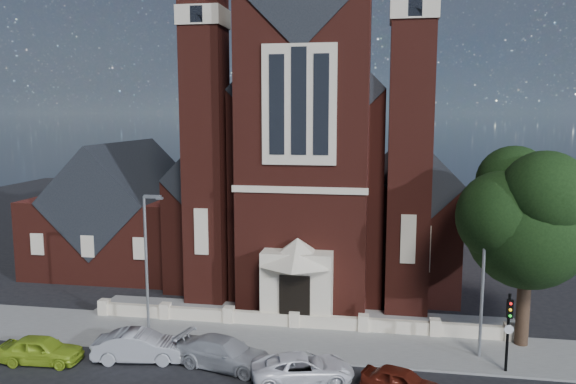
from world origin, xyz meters
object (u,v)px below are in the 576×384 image
traffic_signal (509,323)px  car_silver_b (224,353)px  street_tree (532,221)px  car_silver_a (140,346)px  street_lamp_right (485,272)px  parish_hall (125,217)px  street_lamp_left (148,257)px  church (325,164)px  car_lime_van (41,350)px  car_dark_red (402,382)px  car_white_suv (303,368)px

traffic_signal → car_silver_b: size_ratio=0.79×
street_tree → car_silver_a: 21.21m
car_silver_a → street_lamp_right: bearing=-88.5°
parish_hall → street_lamp_left: parish_hall is taller
church → street_tree: 21.38m
street_lamp_left → car_lime_van: street_lamp_left is taller
street_lamp_left → car_lime_van: 6.99m
car_lime_van → car_dark_red: size_ratio=1.12×
street_lamp_left → car_dark_red: street_lamp_left is taller
street_lamp_left → traffic_signal: bearing=-4.8°
traffic_signal → car_lime_van: size_ratio=0.97×
street_lamp_right → car_lime_van: 22.72m
car_dark_red → street_tree: bearing=-27.6°
street_tree → street_lamp_right: (-2.51, -1.71, -2.36)m
church → car_silver_b: bearing=-96.8°
street_lamp_right → church: bearing=118.0°
street_lamp_left → car_silver_a: street_lamp_left is taller
car_silver_b → car_white_suv: 4.16m
car_lime_van → car_silver_a: car_silver_a is taller
parish_hall → car_silver_a: bearing=-62.5°
car_dark_red → street_lamp_left: bearing=91.1°
street_tree → car_lime_van: size_ratio=2.61×
traffic_signal → car_silver_b: bearing=-173.4°
church → parish_hall: size_ratio=2.86×
street_lamp_right → traffic_signal: 2.71m
car_silver_b → street_tree: bearing=-58.5°
street_tree → traffic_signal: size_ratio=2.67×
car_silver_a → parish_hall: bearing=18.6°
street_lamp_right → car_lime_van: (-21.98, -4.22, -3.90)m
parish_hall → car_white_suv: parish_hall is taller
traffic_signal → car_silver_a: 18.26m
street_lamp_right → car_white_suv: bearing=-155.1°
street_lamp_right → car_lime_van: bearing=-169.1°
church → parish_hall: bearing=-162.8°
car_silver_a → car_dark_red: size_ratio=1.27×
parish_hall → car_lime_van: size_ratio=2.97×
car_silver_a → car_silver_b: bearing=-99.1°
car_silver_a → church: bearing=-26.7°
car_silver_a → car_dark_red: (13.05, -1.41, -0.14)m
street_lamp_left → traffic_signal: size_ratio=2.02×
church → street_tree: (12.60, -17.23, -1.23)m
car_lime_van → car_white_suv: bearing=-92.9°
street_lamp_right → parish_hall: bearing=151.8°
parish_hall → street_lamp_left: (8.09, -14.00, 0.59)m
car_lime_van → car_silver_b: (9.24, 1.08, 0.04)m
street_lamp_right → traffic_signal: bearing=-60.0°
car_lime_van → car_dark_red: car_lime_van is taller
street_tree → traffic_signal: bearing=-115.9°
street_tree → car_silver_a: size_ratio=2.31×
car_lime_van → car_white_suv: 13.30m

